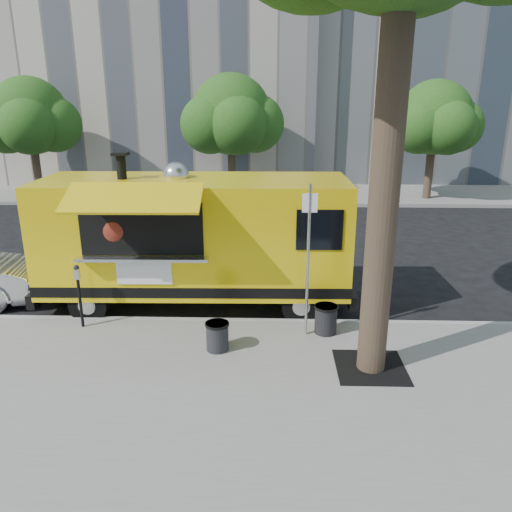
{
  "coord_description": "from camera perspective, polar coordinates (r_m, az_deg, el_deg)",
  "views": [
    {
      "loc": [
        0.84,
        -10.53,
        4.68
      ],
      "look_at": [
        0.52,
        0.0,
        1.27
      ],
      "focal_mm": 35.0,
      "sensor_mm": 36.0,
      "label": 1
    }
  ],
  "objects": [
    {
      "name": "ground",
      "position": [
        11.56,
        -2.57,
        -5.97
      ],
      "size": [
        120.0,
        120.0,
        0.0
      ],
      "primitive_type": "plane",
      "color": "black",
      "rests_on": "ground"
    },
    {
      "name": "sidewalk",
      "position": [
        8.04,
        -4.77,
        -17.1
      ],
      "size": [
        60.0,
        6.0,
        0.15
      ],
      "primitive_type": "cube",
      "color": "gray",
      "rests_on": "ground"
    },
    {
      "name": "curb",
      "position": [
        10.69,
        -2.95,
        -7.63
      ],
      "size": [
        60.0,
        0.14,
        0.16
      ],
      "primitive_type": "cube",
      "color": "#999993",
      "rests_on": "ground"
    },
    {
      "name": "far_sidewalk",
      "position": [
        24.49,
        -0.24,
        7.1
      ],
      "size": [
        60.0,
        5.0,
        0.15
      ],
      "primitive_type": "cube",
      "color": "gray",
      "rests_on": "ground"
    },
    {
      "name": "building_mid",
      "position": [
        35.74,
        22.15,
        25.31
      ],
      "size": [
        20.0,
        14.0,
        20.0
      ],
      "primitive_type": "cube",
      "color": "gray",
      "rests_on": "ground"
    },
    {
      "name": "tree_well",
      "position": [
        9.13,
        12.93,
        -12.28
      ],
      "size": [
        1.2,
        1.2,
        0.02
      ],
      "primitive_type": "cube",
      "color": "black",
      "rests_on": "sidewalk"
    },
    {
      "name": "far_tree_a",
      "position": [
        25.29,
        -24.43,
        14.36
      ],
      "size": [
        3.42,
        3.42,
        5.36
      ],
      "color": "#33261C",
      "rests_on": "far_sidewalk"
    },
    {
      "name": "far_tree_b",
      "position": [
        23.32,
        -2.88,
        15.83
      ],
      "size": [
        3.6,
        3.6,
        5.5
      ],
      "color": "#33261C",
      "rests_on": "far_sidewalk"
    },
    {
      "name": "far_tree_c",
      "position": [
        24.05,
        19.75,
        14.64
      ],
      "size": [
        3.24,
        3.24,
        5.21
      ],
      "color": "#33261C",
      "rests_on": "far_sidewalk"
    },
    {
      "name": "sign_post",
      "position": [
        9.45,
        5.99,
        0.38
      ],
      "size": [
        0.28,
        0.06,
        3.0
      ],
      "color": "silver",
      "rests_on": "sidewalk"
    },
    {
      "name": "parking_meter",
      "position": [
        10.62,
        -19.6,
        -3.55
      ],
      "size": [
        0.11,
        0.11,
        1.33
      ],
      "color": "black",
      "rests_on": "sidewalk"
    },
    {
      "name": "food_truck",
      "position": [
        11.26,
        -7.09,
        2.12
      ],
      "size": [
        7.09,
        3.36,
        3.49
      ],
      "rotation": [
        0.0,
        0.0,
        0.02
      ],
      "color": "yellow",
      "rests_on": "ground"
    },
    {
      "name": "trash_bin_left",
      "position": [
        10.07,
        7.99,
        -7.06
      ],
      "size": [
        0.48,
        0.48,
        0.57
      ],
      "color": "black",
      "rests_on": "sidewalk"
    },
    {
      "name": "trash_bin_right",
      "position": [
        9.37,
        -4.44,
        -9.02
      ],
      "size": [
        0.45,
        0.45,
        0.54
      ],
      "color": "black",
      "rests_on": "sidewalk"
    }
  ]
}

